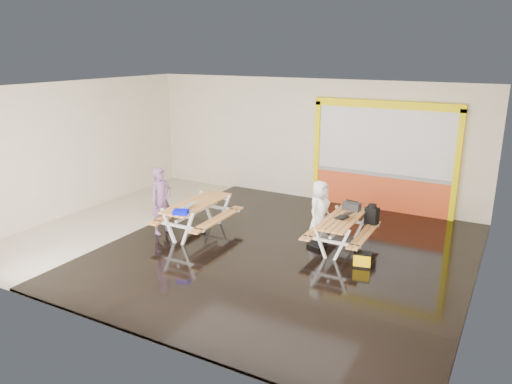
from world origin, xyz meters
The scene contains 14 objects.
room centered at (0.00, 0.00, 1.75)m, with size 10.02×8.02×3.52m.
deck centered at (1.25, 0.00, 0.03)m, with size 7.50×7.98×0.05m, color black.
kiosk centered at (2.20, 3.93, 1.44)m, with size 3.88×0.16×3.00m.
picnic_table_left centered at (-1.11, 0.03, 0.62)m, with size 1.42×2.05×0.81m.
picnic_table_right centered at (2.20, 0.83, 0.57)m, with size 1.29×1.88×0.75m.
person_left centered at (-1.85, -0.37, 0.85)m, with size 0.58×0.38×1.60m, color #6A466A.
person_right centered at (1.60, 0.97, 0.78)m, with size 0.68×0.44×1.38m, color white.
laptop_left centered at (-1.05, -0.44, 0.86)m, with size 0.40×0.38×0.14m.
laptop_right centered at (2.24, 0.80, 0.80)m, with size 0.40×0.37×0.15m.
blue_pouch centered at (-0.92, -0.84, 0.86)m, with size 0.32×0.23×0.09m, color #0004DC.
toolbox centered at (2.20, 1.45, 0.84)m, with size 0.41×0.24×0.23m.
backpack centered at (2.66, 1.52, 0.68)m, with size 0.33×0.25×0.49m.
dark_case centered at (1.68, 0.67, 0.12)m, with size 0.37×0.27×0.14m, color black.
fluke_bag centered at (2.91, 0.08, 0.20)m, with size 0.40×0.30×0.31m.
Camera 1 is at (5.43, -8.94, 4.31)m, focal length 34.43 mm.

